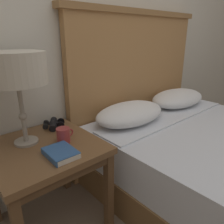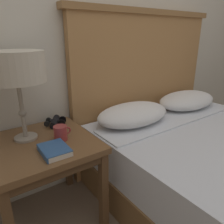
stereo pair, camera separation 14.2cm
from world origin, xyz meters
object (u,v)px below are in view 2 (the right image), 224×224
at_px(table_lamp, 16,69).
at_px(binoculars_pair, 55,122).
at_px(nightstand, 42,153).
at_px(coffee_mug, 61,133).
at_px(book_on_nightstand, 54,150).

xyz_separation_m(table_lamp, binoculars_pair, (0.22, 0.10, -0.38)).
bearing_deg(nightstand, coffee_mug, -20.84).
bearing_deg(coffee_mug, book_on_nightstand, -126.23).
xyz_separation_m(nightstand, binoculars_pair, (0.16, 0.19, 0.10)).
bearing_deg(nightstand, book_on_nightstand, -83.99).
xyz_separation_m(nightstand, book_on_nightstand, (0.02, -0.16, 0.09)).
distance_m(nightstand, book_on_nightstand, 0.19).
distance_m(binoculars_pair, coffee_mug, 0.24).
relative_size(nightstand, coffee_mug, 5.63).
bearing_deg(binoculars_pair, book_on_nightstand, -112.22).
distance_m(table_lamp, binoculars_pair, 0.45).
relative_size(table_lamp, coffee_mug, 4.84).
bearing_deg(binoculars_pair, coffee_mug, -103.38).
bearing_deg(coffee_mug, binoculars_pair, 76.62).
height_order(table_lamp, book_on_nightstand, table_lamp).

